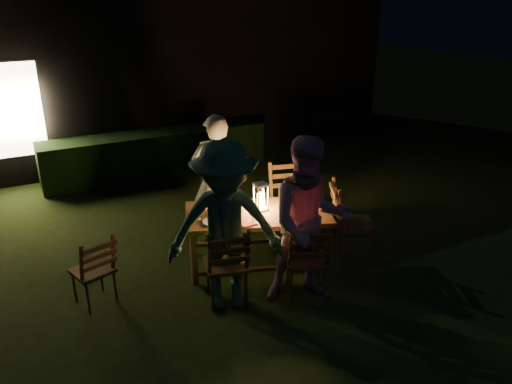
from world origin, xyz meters
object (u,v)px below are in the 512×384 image
person_opp_right (309,222)px  person_opp_left (225,227)px  ice_bucket (231,169)px  chair_near_right (306,272)px  chair_near_left (227,278)px  side_table (231,181)px  dining_table (257,217)px  person_house_side (216,178)px  chair_far_left (218,219)px  chair_end (352,235)px  chair_far_right (288,214)px  chair_spare (95,282)px  bottle_bucket_a (229,168)px  lantern (261,198)px  bottle_table (237,202)px  bottle_bucket_b (232,165)px

person_opp_right → person_opp_left: person_opp_right is taller
person_opp_left → ice_bucket: (1.02, 2.12, -0.19)m
person_opp_right → chair_near_right: bearing=92.3°
chair_near_left → person_opp_left: (-0.02, -0.05, 0.64)m
person_opp_right → person_opp_left: size_ratio=1.00×
person_opp_right → person_opp_left: 0.90m
person_opp_left → side_table: (1.02, 2.12, -0.37)m
dining_table → person_house_side: size_ratio=1.10×
chair_far_left → side_table: 0.83m
chair_near_right → chair_far_left: 1.78m
chair_near_left → chair_end: chair_end is taller
dining_table → chair_far_right: (0.78, 0.54, -0.34)m
person_house_side → ice_bucket: (0.47, 0.57, -0.13)m
chair_far_right → chair_end: (0.38, -0.95, 0.01)m
chair_end → person_house_side: 1.95m
chair_near_left → ice_bucket: chair_near_left is taller
dining_table → chair_spare: bearing=-162.0°
chair_near_right → bottle_bucket_a: size_ratio=3.13×
chair_near_left → lantern: 1.12m
person_house_side → ice_bucket: size_ratio=5.90×
chair_near_right → person_opp_left: person_opp_left is taller
chair_spare → lantern: size_ratio=2.56×
chair_end → chair_spare: 3.18m
dining_table → chair_far_left: chair_far_left is taller
chair_near_right → chair_far_right: size_ratio=0.95×
lantern → bottle_table: bearing=169.7°
chair_near_left → side_table: chair_near_left is taller
chair_spare → side_table: (2.31, 1.44, 0.30)m
chair_near_right → bottle_bucket_b: size_ratio=3.13×
dining_table → side_table: size_ratio=3.00×
chair_end → person_opp_left: person_opp_left is taller
chair_end → bottle_table: chair_end is taller
chair_spare → bottle_bucket_b: size_ratio=2.80×
chair_spare → person_opp_left: (1.28, -0.68, 0.67)m
side_table → chair_end: bearing=-66.4°
chair_far_left → bottle_bucket_a: bearing=-107.5°
chair_near_left → person_opp_left: bearing=-99.2°
dining_table → chair_far_right: size_ratio=1.84×
chair_near_right → person_opp_right: 0.64m
chair_end → lantern: bearing=-86.2°
ice_bucket → bottle_bucket_a: bottle_bucket_a is taller
bottle_table → chair_far_left: bearing=84.8°
chair_near_right → side_table: bearing=111.5°
chair_spare → person_house_side: bearing=7.9°
chair_far_left → bottle_bucket_b: bearing=-109.6°
bottle_bucket_a → chair_near_left: bearing=-115.2°
chair_far_right → lantern: size_ratio=3.02×
chair_far_right → chair_spare: size_ratio=1.18×
bottle_table → chair_near_left: bearing=-124.2°
bottle_table → bottle_bucket_b: bottle_table is taller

